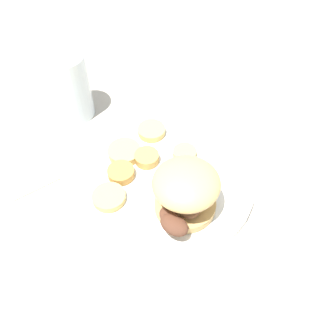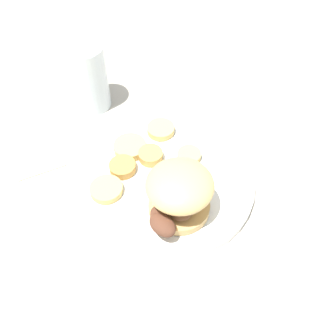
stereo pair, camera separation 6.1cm
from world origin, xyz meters
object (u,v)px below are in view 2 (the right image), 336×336
dinner_plate (168,181)px  drinking_glass (88,77)px  fork (318,151)px  sandwich (179,193)px

dinner_plate → drinking_glass: 0.25m
fork → sandwich: bearing=12.8°
drinking_glass → fork: bearing=147.7°
sandwich → drinking_glass: 0.30m
sandwich → fork: 0.28m
dinner_plate → fork: bearing=179.7°
fork → dinner_plate: bearing=-0.3°
fork → drinking_glass: 0.43m
sandwich → drinking_glass: bearing=-73.2°
fork → drinking_glass: drinking_glass is taller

